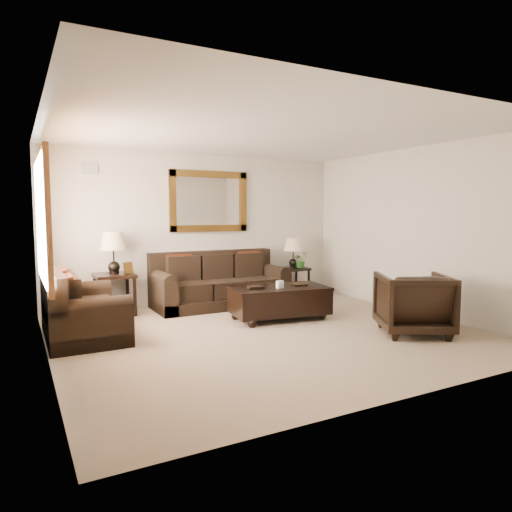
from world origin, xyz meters
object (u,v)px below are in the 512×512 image
end_table_right (293,258)px  armchair (413,300)px  sofa (219,286)px  loveseat (79,313)px  coffee_table (279,299)px  end_table_left (114,261)px

end_table_right → armchair: 3.17m
sofa → armchair: sofa is taller
loveseat → coffee_table: (2.87, -0.33, -0.02)m
loveseat → end_table_left: size_ratio=1.19×
loveseat → armchair: size_ratio=1.75×
loveseat → end_table_left: (0.68, 1.17, 0.55)m
end_table_right → coffee_table: end_table_right is taller
sofa → end_table_left: end_table_left is taller
end_table_left → coffee_table: 2.71m
coffee_table → end_table_left: bearing=153.7°
coffee_table → armchair: size_ratio=1.72×
end_table_left → coffee_table: bearing=-34.4°
end_table_left → coffee_table: size_ratio=0.85×
end_table_right → end_table_left: bearing=-179.2°
loveseat → end_table_left: end_table_left is taller
armchair → end_table_right: bearing=-62.3°
end_table_left → loveseat: bearing=-120.3°
sofa → coffee_table: 1.45m
coffee_table → loveseat: bearing=-178.5°
sofa → armchair: size_ratio=2.54×
sofa → end_table_right: (1.66, 0.16, 0.40)m
sofa → loveseat: (-2.46, -1.05, -0.01)m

